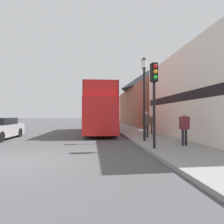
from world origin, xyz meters
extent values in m
plane|color=#4C4C4F|center=(0.00, 21.00, 0.00)|extent=(144.00, 144.00, 0.00)
cube|color=gray|center=(6.74, 18.00, 0.07)|extent=(3.25, 108.00, 0.14)
cube|color=silver|center=(11.36, 4.37, 2.98)|extent=(6.00, 12.02, 5.95)
cube|color=black|center=(8.41, 4.37, 2.80)|extent=(0.12, 11.42, 0.55)
cube|color=#935642|center=(11.36, 19.75, 2.84)|extent=(6.00, 16.98, 5.68)
pyramid|color=#2D2D33|center=(11.36, 19.75, 7.13)|extent=(6.00, 16.98, 2.89)
cube|color=red|center=(3.50, 9.84, 1.60)|extent=(2.94, 9.67, 2.65)
cube|color=orange|center=(3.47, 9.36, 1.73)|extent=(2.75, 5.38, 0.45)
cube|color=black|center=(3.50, 9.84, 2.42)|extent=(2.93, 8.91, 0.70)
cube|color=red|center=(3.50, 9.84, 2.97)|extent=(2.90, 8.91, 0.10)
cube|color=red|center=(2.29, 9.90, 3.55)|extent=(0.50, 8.79, 1.05)
cube|color=red|center=(4.70, 9.78, 3.55)|extent=(0.50, 8.79, 1.05)
cube|color=red|center=(3.29, 5.48, 3.55)|extent=(2.48, 0.19, 1.05)
cube|color=red|center=(3.68, 13.56, 3.55)|extent=(2.54, 1.46, 1.05)
cylinder|color=black|center=(2.53, 12.85, 0.49)|extent=(0.33, 0.99, 0.98)
cylinder|color=black|center=(4.75, 12.74, 0.49)|extent=(0.33, 0.99, 0.98)
cylinder|color=black|center=(2.25, 7.12, 0.49)|extent=(0.33, 0.99, 0.98)
cylinder|color=black|center=(4.48, 7.01, 0.49)|extent=(0.33, 0.99, 0.98)
cube|color=maroon|center=(3.99, 17.61, 0.51)|extent=(1.80, 4.35, 0.66)
cube|color=black|center=(3.99, 17.48, 1.11)|extent=(1.57, 2.10, 0.55)
cylinder|color=black|center=(3.20, 18.97, 0.32)|extent=(0.21, 0.65, 0.64)
cylinder|color=black|center=(4.81, 18.95, 0.32)|extent=(0.21, 0.65, 0.64)
cylinder|color=black|center=(3.17, 16.28, 0.32)|extent=(0.21, 0.65, 0.64)
cylinder|color=black|center=(4.78, 16.26, 0.32)|extent=(0.21, 0.65, 0.64)
cylinder|color=black|center=(-2.81, 4.96, 0.33)|extent=(0.21, 0.66, 0.66)
cylinder|color=black|center=(-2.78, 7.62, 0.33)|extent=(0.21, 0.66, 0.66)
cylinder|color=#232328|center=(7.17, 1.84, 0.54)|extent=(0.12, 0.12, 0.80)
cylinder|color=#232328|center=(7.33, 1.84, 0.54)|extent=(0.12, 0.12, 0.80)
cube|color=maroon|center=(7.25, 1.84, 1.26)|extent=(0.44, 0.24, 0.64)
sphere|color=tan|center=(7.25, 1.84, 1.69)|extent=(0.22, 0.22, 0.22)
cylinder|color=#232328|center=(6.21, 4.98, 0.56)|extent=(0.13, 0.13, 0.84)
cylinder|color=#232328|center=(6.38, 4.98, 0.56)|extent=(0.13, 0.13, 0.84)
cube|color=#4C3D33|center=(6.30, 4.98, 1.32)|extent=(0.46, 0.25, 0.67)
sphere|color=tan|center=(6.30, 4.98, 1.76)|extent=(0.23, 0.23, 0.23)
cylinder|color=#232328|center=(7.48, 7.25, 0.52)|extent=(0.11, 0.11, 0.75)
cylinder|color=#232328|center=(7.64, 7.25, 0.52)|extent=(0.11, 0.11, 0.75)
cube|color=#4C3D33|center=(7.56, 7.25, 1.19)|extent=(0.41, 0.22, 0.60)
sphere|color=tan|center=(7.56, 7.25, 1.59)|extent=(0.21, 0.21, 0.21)
cylinder|color=black|center=(5.50, 1.32, 1.66)|extent=(0.12, 0.12, 3.03)
cube|color=black|center=(5.50, 1.32, 3.60)|extent=(0.28, 0.31, 0.85)
sphere|color=red|center=(5.50, 1.15, 3.85)|extent=(0.19, 0.19, 0.19)
sphere|color=orange|center=(5.50, 1.15, 3.60)|extent=(0.19, 0.19, 0.19)
sphere|color=green|center=(5.50, 1.15, 3.34)|extent=(0.19, 0.19, 0.19)
cylinder|color=black|center=(5.73, 3.56, 2.28)|extent=(0.13, 0.13, 4.28)
cylinder|color=silver|center=(5.73, 3.56, 4.65)|extent=(0.32, 0.32, 0.45)
cone|color=black|center=(5.73, 3.56, 4.98)|extent=(0.35, 0.35, 0.22)
cylinder|color=black|center=(5.60, 12.50, 2.23)|extent=(0.13, 0.13, 4.19)
cylinder|color=silver|center=(5.60, 12.50, 4.55)|extent=(0.32, 0.32, 0.45)
cone|color=black|center=(5.60, 12.50, 4.89)|extent=(0.35, 0.35, 0.22)
camera|label=1|loc=(2.65, -6.37, 1.65)|focal=28.00mm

